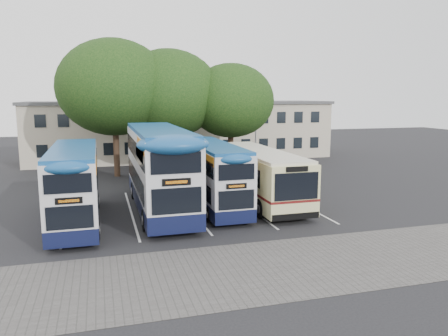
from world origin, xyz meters
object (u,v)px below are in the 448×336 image
Objects in this scene: lamp_post at (256,113)px; tree_right at (231,101)px; tree_mid at (169,94)px; tree_left at (114,87)px; bus_dd_mid at (159,166)px; bus_single at (258,172)px; bus_dd_left at (75,182)px; bus_dd_right at (213,173)px.

tree_right is at bearing -138.19° from lamp_post.
tree_left is at bearing -175.30° from tree_mid.
bus_dd_mid is at bearing -124.36° from tree_right.
lamp_post is 15.54m from bus_single.
tree_right is 0.98× the size of bus_dd_left.
bus_dd_mid is 1.25× the size of bus_dd_right.
bus_single is at bearing 9.58° from bus_dd_left.
tree_mid is 1.14× the size of bus_dd_right.
tree_left reaches higher than tree_mid.
bus_dd_right is at bearing -111.83° from tree_right.
bus_single is (-5.09, -14.33, -3.19)m from lamp_post.
tree_left is 1.19× the size of tree_right.
tree_left is at bearing 125.67° from bus_single.
tree_right is (9.95, -0.55, -1.11)m from tree_left.
bus_dd_right is 0.84× the size of bus_single.
bus_dd_left is 0.87× the size of bus_single.
tree_left is 13.26m from bus_dd_mid.
lamp_post is 18.94m from bus_dd_mid.
tree_mid reaches higher than bus_dd_right.
bus_dd_mid is at bearing -175.52° from bus_single.
lamp_post is 0.81× the size of bus_single.
bus_dd_right reaches higher than bus_single.
bus_dd_right is 3.30m from bus_single.
tree_right is at bearing -3.17° from tree_left.
tree_right is 1.02× the size of bus_dd_right.
bus_dd_left is at bearing -134.20° from tree_right.
bus_single is at bearing -54.33° from tree_left.
tree_right is at bearing 55.64° from bus_dd_mid.
bus_dd_mid reaches higher than bus_dd_left.
lamp_post is 4.93m from tree_right.
tree_left is at bearing 176.83° from tree_right.
tree_right reaches higher than lamp_post.
bus_dd_left is 4.92m from bus_dd_mid.
tree_right is 18.64m from bus_dd_left.
bus_dd_mid reaches higher than bus_single.
bus_dd_right is at bearing -87.33° from tree_mid.
bus_dd_left reaches higher than bus_dd_right.
bus_dd_mid is 1.05× the size of bus_single.
tree_left is at bearing 99.18° from bus_dd_mid.
tree_mid is 5.47m from tree_right.
tree_left reaches higher than bus_dd_mid.
bus_single is at bearing -109.56° from lamp_post.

